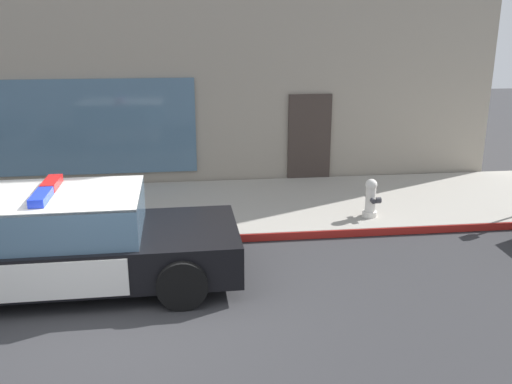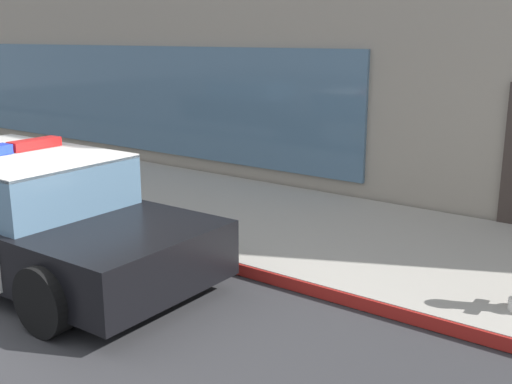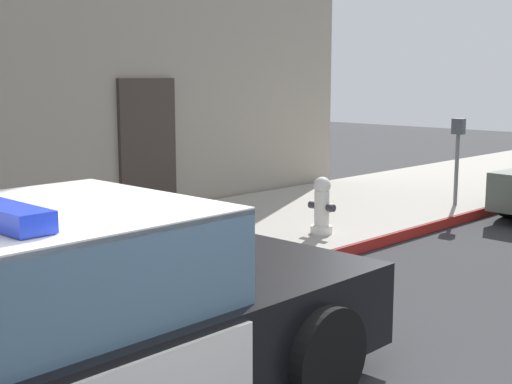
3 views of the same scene
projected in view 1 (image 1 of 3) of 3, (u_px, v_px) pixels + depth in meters
ground at (120, 311)px, 7.33m from camera, size 48.00×48.00×0.00m
sidewalk at (141, 210)px, 11.07m from camera, size 48.00×3.47×0.15m
curb_red_paint at (134, 243)px, 9.40m from camera, size 28.80×0.04×0.14m
police_cruiser at (62, 241)px, 7.89m from camera, size 4.89×2.14×1.49m
fire_hydrant at (371, 198)px, 10.40m from camera, size 0.34×0.39×0.73m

